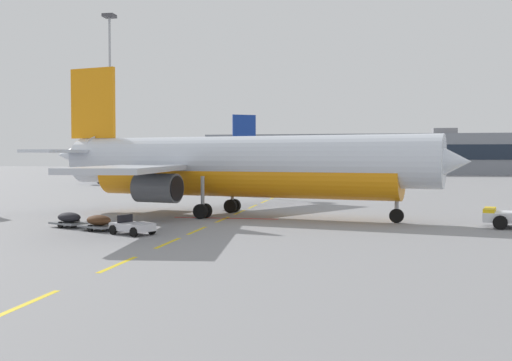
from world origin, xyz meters
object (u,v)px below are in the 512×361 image
(baggage_train, at_px, (99,222))
(airliner_foreground, at_px, (234,165))
(airliner_mid_left, at_px, (172,160))
(apron_light_mast_near, at_px, (110,81))

(baggage_train, bearing_deg, airliner_foreground, 59.69)
(baggage_train, bearing_deg, airliner_mid_left, 104.74)
(airliner_foreground, relative_size, airliner_mid_left, 1.05)
(baggage_train, distance_m, apron_light_mast_near, 61.42)
(airliner_foreground, height_order, apron_light_mast_near, apron_light_mast_near)
(airliner_foreground, bearing_deg, baggage_train, -120.31)
(airliner_mid_left, xyz_separation_m, apron_light_mast_near, (-5.72, -13.11, 12.54))
(baggage_train, xyz_separation_m, apron_light_mast_near, (-23.49, 54.45, 16.00))
(baggage_train, height_order, apron_light_mast_near, apron_light_mast_near)
(airliner_foreground, distance_m, baggage_train, 12.87)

